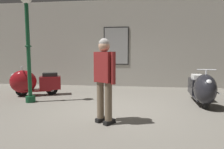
# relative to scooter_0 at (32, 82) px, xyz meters

# --- Properties ---
(ground_plane) EXTENTS (60.00, 60.00, 0.00)m
(ground_plane) POSITION_rel_scooter_0_xyz_m (3.03, -1.50, -0.46)
(ground_plane) COLOR slate
(showroom_back_wall) EXTENTS (18.00, 0.24, 3.77)m
(showroom_back_wall) POSITION_rel_scooter_0_xyz_m (3.03, 2.45, 1.42)
(showroom_back_wall) COLOR #ADA89E
(showroom_back_wall) RESTS_ON ground
(scooter_0) EXTENTS (1.72, 1.05, 1.02)m
(scooter_0) POSITION_rel_scooter_0_xyz_m (0.00, 0.00, 0.00)
(scooter_0) COLOR black
(scooter_0) RESTS_ON ground
(scooter_1) EXTENTS (0.62, 1.75, 1.05)m
(scooter_1) POSITION_rel_scooter_0_xyz_m (5.41, -0.61, 0.01)
(scooter_1) COLOR black
(scooter_1) RESTS_ON ground
(lamppost) EXTENTS (0.31, 0.31, 3.18)m
(lamppost) POSITION_rel_scooter_0_xyz_m (0.43, -0.85, 1.39)
(lamppost) COLOR #144728
(lamppost) RESTS_ON ground
(visitor_0) EXTENTS (0.50, 0.43, 1.76)m
(visitor_0) POSITION_rel_scooter_0_xyz_m (2.92, -2.32, 0.55)
(visitor_0) COLOR black
(visitor_0) RESTS_ON ground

